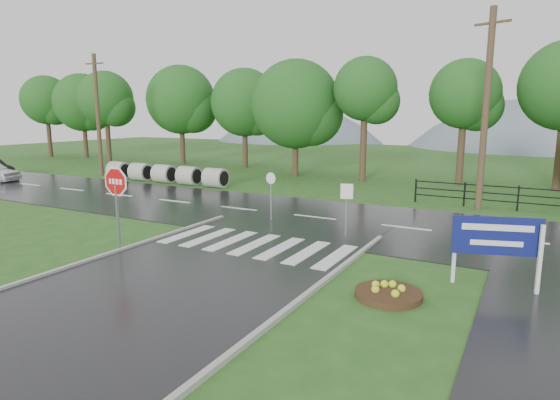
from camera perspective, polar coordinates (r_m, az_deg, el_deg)
The scene contains 15 objects.
ground at distance 12.58m, azimuth -15.30°, elevation -10.98°, with size 120.00×120.00×0.00m, color #27571D.
main_road at distance 20.62m, azimuth 4.25°, elevation -2.22°, with size 90.00×8.00×0.04m, color black.
walkway at distance 13.14m, azimuth 28.30°, elevation -10.95°, with size 2.20×11.00×0.04m, color #262629.
crosswalk at distance 16.31m, azimuth -3.05°, elevation -5.41°, with size 6.50×2.80×0.02m.
fence_west at distance 24.64m, azimuth 27.05°, elevation 0.46°, with size 9.58×0.08×1.20m.
hills at distance 76.18m, azimuth 24.07°, elevation -5.71°, with size 102.00×48.00×48.00m.
treeline at distance 33.45m, azimuth 15.81°, elevation 2.32°, with size 83.20×5.20×10.00m.
culvert_pipes at distance 31.97m, azimuth -13.95°, elevation 3.13°, with size 9.70×1.20×1.20m.
stop_sign at distance 16.26m, azimuth -19.36°, elevation 1.21°, with size 1.34×0.07×3.00m.
estate_billboard at distance 13.32m, azimuth 24.92°, elevation -4.41°, with size 2.13×0.70×1.93m.
flower_bed at distance 12.19m, azimuth 13.07°, elevation -10.96°, with size 1.67×1.67×0.33m.
reg_sign_small at distance 17.12m, azimuth 8.12°, elevation 0.04°, with size 0.44×0.15×2.03m.
reg_sign_round at distance 19.73m, azimuth -1.11°, elevation 1.20°, with size 0.49×0.09×2.10m.
utility_pole_west at distance 36.79m, azimuth -21.33°, elevation 9.63°, with size 1.55×0.29×8.70m.
utility_pole_east at distance 23.94m, azimuth 23.79°, elevation 10.03°, with size 1.58×0.65×9.24m.
Camera 1 is at (8.26, -8.34, 4.53)m, focal length 30.00 mm.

